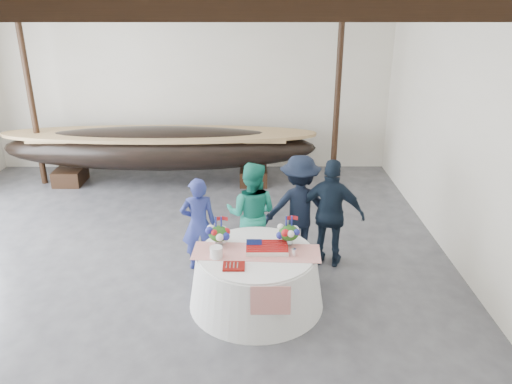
{
  "coord_description": "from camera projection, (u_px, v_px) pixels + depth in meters",
  "views": [
    {
      "loc": [
        1.61,
        -6.57,
        4.32
      ],
      "look_at": [
        1.63,
        1.15,
        1.22
      ],
      "focal_mm": 35.0,
      "sensor_mm": 36.0,
      "label": 1
    }
  ],
  "objects": [
    {
      "name": "floor",
      "position": [
        151.0,
        293.0,
        7.7
      ],
      "size": [
        10.0,
        12.0,
        0.01
      ],
      "primitive_type": "cube",
      "color": "#3D3D42",
      "rests_on": "ground"
    },
    {
      "name": "wall_back",
      "position": [
        190.0,
        81.0,
        12.43
      ],
      "size": [
        10.0,
        0.02,
        4.5
      ],
      "primitive_type": "cube",
      "color": "silver",
      "rests_on": "ground"
    },
    {
      "name": "wall_right",
      "position": [
        500.0,
        153.0,
        6.88
      ],
      "size": [
        0.02,
        12.0,
        4.5
      ],
      "primitive_type": "cube",
      "color": "silver",
      "rests_on": "ground"
    },
    {
      "name": "pavilion_structure",
      "position": [
        140.0,
        16.0,
        6.97
      ],
      "size": [
        9.8,
        11.76,
        4.5
      ],
      "color": "black",
      "rests_on": "ground"
    },
    {
      "name": "longboat_display",
      "position": [
        160.0,
        148.0,
        11.82
      ],
      "size": [
        7.4,
        1.48,
        1.39
      ],
      "color": "black",
      "rests_on": "ground"
    },
    {
      "name": "banquet_table",
      "position": [
        256.0,
        278.0,
        7.32
      ],
      "size": [
        1.98,
        1.98,
        0.85
      ],
      "color": "white",
      "rests_on": "ground"
    },
    {
      "name": "tabletop_items",
      "position": [
        252.0,
        238.0,
        7.24
      ],
      "size": [
        1.86,
        0.95,
        0.4
      ],
      "color": "red",
      "rests_on": "banquet_table"
    },
    {
      "name": "guest_woman_blue",
      "position": [
        199.0,
        224.0,
        8.15
      ],
      "size": [
        0.64,
        0.48,
        1.59
      ],
      "primitive_type": "imported",
      "rotation": [
        0.0,
        0.0,
        3.32
      ],
      "color": "navy",
      "rests_on": "ground"
    },
    {
      "name": "guest_woman_teal",
      "position": [
        252.0,
        214.0,
        8.27
      ],
      "size": [
        1.0,
        0.86,
        1.8
      ],
      "primitive_type": "imported",
      "rotation": [
        0.0,
        0.0,
        2.92
      ],
      "color": "#1A876F",
      "rests_on": "ground"
    },
    {
      "name": "guest_man_left",
      "position": [
        300.0,
        207.0,
        8.48
      ],
      "size": [
        1.19,
        0.69,
        1.84
      ],
      "primitive_type": "imported",
      "rotation": [
        0.0,
        0.0,
        3.14
      ],
      "color": "black",
      "rests_on": "ground"
    },
    {
      "name": "guest_man_right",
      "position": [
        331.0,
        214.0,
        8.2
      ],
      "size": [
        1.18,
        0.77,
        1.86
      ],
      "primitive_type": "imported",
      "rotation": [
        0.0,
        0.0,
        2.82
      ],
      "color": "black",
      "rests_on": "ground"
    }
  ]
}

